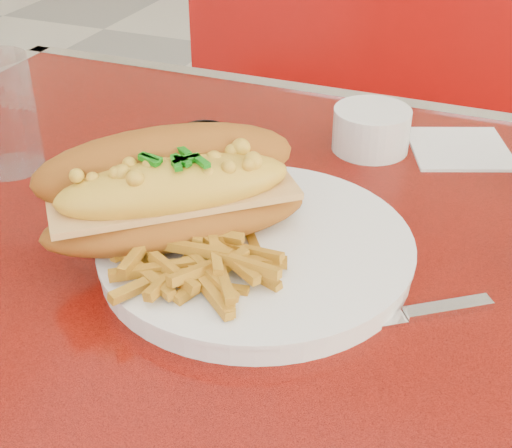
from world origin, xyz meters
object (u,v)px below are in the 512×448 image
at_px(gravy_ramekin, 371,128).
at_px(sauce_cup_left, 204,138).
at_px(booth_bench_far, 408,236).
at_px(knife, 394,318).
at_px(diner_table, 291,367).
at_px(mac_hoagie, 172,190).
at_px(water_tumbler, 2,114).
at_px(dinner_plate, 256,249).
at_px(fork, 314,263).

bearing_deg(gravy_ramekin, sauce_cup_left, -157.25).
xyz_separation_m(booth_bench_far, knife, (0.12, -0.89, 0.49)).
height_order(diner_table, mac_hoagie, mac_hoagie).
bearing_deg(gravy_ramekin, water_tumbler, -151.83).
xyz_separation_m(diner_table, water_tumbler, (-0.37, 0.04, 0.23)).
relative_size(mac_hoagie, water_tumbler, 2.01).
bearing_deg(dinner_plate, knife, -15.79).
height_order(fork, gravy_ramekin, gravy_ramekin).
xyz_separation_m(dinner_plate, water_tumbler, (-0.34, 0.07, 0.06)).
bearing_deg(sauce_cup_left, mac_hoagie, -71.78).
height_order(diner_table, water_tumbler, water_tumbler).
distance_m(diner_table, mac_hoagie, 0.26).
height_order(diner_table, booth_bench_far, booth_bench_far).
height_order(sauce_cup_left, knife, sauce_cup_left).
relative_size(diner_table, water_tumbler, 9.11).
height_order(booth_bench_far, water_tumbler, water_tumbler).
relative_size(booth_bench_far, water_tumbler, 8.89).
bearing_deg(mac_hoagie, diner_table, -14.85).
distance_m(diner_table, booth_bench_far, 0.87).
height_order(booth_bench_far, fork, booth_bench_far).
bearing_deg(sauce_cup_left, gravy_ramekin, 22.75).
height_order(sauce_cup_left, water_tumbler, water_tumbler).
bearing_deg(diner_table, knife, -32.89).
bearing_deg(gravy_ramekin, dinner_plate, -98.78).
xyz_separation_m(fork, water_tumbler, (-0.40, 0.08, 0.05)).
bearing_deg(booth_bench_far, fork, -87.74).
height_order(fork, water_tumbler, water_tumbler).
distance_m(booth_bench_far, knife, 1.02).
distance_m(dinner_plate, fork, 0.06).
height_order(booth_bench_far, mac_hoagie, mac_hoagie).
bearing_deg(knife, fork, 126.17).
xyz_separation_m(gravy_ramekin, knife, (0.10, -0.32, -0.03)).
relative_size(water_tumbler, knife, 0.72).
height_order(mac_hoagie, knife, mac_hoagie).
xyz_separation_m(booth_bench_far, fork, (0.03, -0.86, 0.50)).
xyz_separation_m(diner_table, sauce_cup_left, (-0.18, 0.16, 0.18)).
bearing_deg(dinner_plate, diner_table, 50.48).
xyz_separation_m(booth_bench_far, gravy_ramekin, (0.01, -0.57, 0.51)).
xyz_separation_m(sauce_cup_left, knife, (0.29, -0.24, -0.01)).
bearing_deg(gravy_ramekin, knife, -72.17).
bearing_deg(booth_bench_far, knife, -82.55).
relative_size(fork, sauce_cup_left, 1.79).
relative_size(booth_bench_far, knife, 6.42).
bearing_deg(diner_table, fork, -54.84).
xyz_separation_m(diner_table, mac_hoagie, (-0.11, -0.05, 0.23)).
distance_m(mac_hoagie, sauce_cup_left, 0.23).
height_order(mac_hoagie, fork, mac_hoagie).
height_order(mac_hoagie, sauce_cup_left, mac_hoagie).
relative_size(booth_bench_far, gravy_ramekin, 9.71).
bearing_deg(water_tumbler, fork, -11.68).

